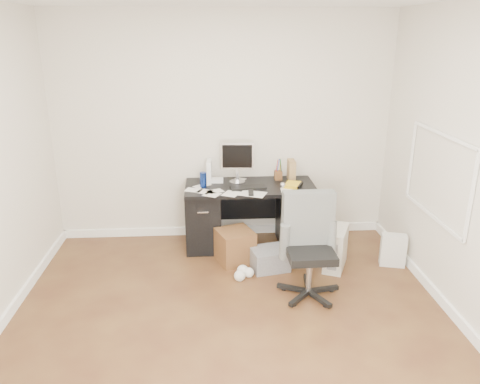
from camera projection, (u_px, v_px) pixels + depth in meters
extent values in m
plane|color=#412115|center=(232.00, 326.00, 4.09)|extent=(4.00, 4.00, 0.00)
cube|color=beige|center=(223.00, 129.00, 5.54)|extent=(4.00, 0.02, 2.70)
cube|color=beige|center=(255.00, 337.00, 1.76)|extent=(4.00, 0.02, 2.70)
cube|color=beige|center=(478.00, 174.00, 3.77)|extent=(0.02, 4.00, 2.70)
cube|color=white|center=(224.00, 230.00, 5.95)|extent=(4.00, 0.03, 0.10)
cube|color=white|center=(452.00, 313.00, 4.19)|extent=(0.03, 4.00, 0.10)
cube|color=black|center=(250.00, 187.00, 5.43)|extent=(1.50, 0.70, 0.04)
cube|color=black|center=(204.00, 218.00, 5.51)|extent=(0.40, 0.60, 0.71)
cube|color=black|center=(296.00, 216.00, 5.58)|extent=(0.40, 0.60, 0.71)
cube|color=black|center=(248.00, 200.00, 5.83)|extent=(0.70, 0.03, 0.51)
cube|color=black|center=(248.00, 187.00, 5.31)|extent=(0.42, 0.20, 0.02)
sphere|color=#B2B2B6|center=(283.00, 185.00, 5.32)|extent=(0.08, 0.08, 0.07)
cylinder|color=navy|center=(203.00, 180.00, 5.34)|extent=(0.08, 0.08, 0.17)
cube|color=white|center=(209.00, 171.00, 5.53)|extent=(0.11, 0.23, 0.26)
cube|color=#906745|center=(291.00, 170.00, 5.60)|extent=(0.10, 0.20, 0.24)
cube|color=yellow|center=(293.00, 185.00, 5.38)|extent=(0.24, 0.27, 0.04)
cube|color=#AFAA9E|center=(336.00, 248.00, 5.06)|extent=(0.36, 0.49, 0.45)
cube|color=silver|center=(393.00, 250.00, 5.10)|extent=(0.31, 0.25, 0.36)
cube|color=#513718|center=(235.00, 246.00, 5.19)|extent=(0.47, 0.47, 0.37)
cube|color=#5C5D61|center=(270.00, 259.00, 5.05)|extent=(0.44, 0.39, 0.23)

